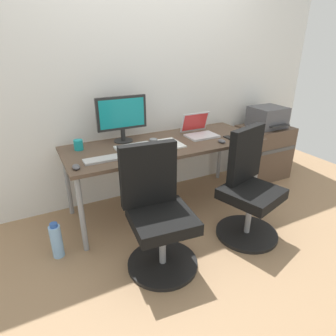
% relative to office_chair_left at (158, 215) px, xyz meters
% --- Properties ---
extents(ground_plane, '(5.28, 5.28, 0.00)m').
position_rel_office_chair_left_xyz_m(ground_plane, '(0.43, 0.71, -0.42)').
color(ground_plane, '#9E7A56').
extents(back_wall, '(4.40, 0.04, 2.60)m').
position_rel_office_chair_left_xyz_m(back_wall, '(0.43, 1.15, 0.88)').
color(back_wall, white).
rests_on(back_wall, ground).
extents(desk, '(1.90, 0.73, 0.70)m').
position_rel_office_chair_left_xyz_m(desk, '(0.43, 0.71, 0.22)').
color(desk, brown).
rests_on(desk, ground).
extents(office_chair_left, '(0.54, 0.54, 0.94)m').
position_rel_office_chair_left_xyz_m(office_chair_left, '(0.00, 0.00, 0.00)').
color(office_chair_left, black).
rests_on(office_chair_left, ground).
extents(office_chair_right, '(0.55, 0.55, 0.94)m').
position_rel_office_chair_left_xyz_m(office_chair_right, '(0.86, -0.00, 0.00)').
color(office_chair_right, black).
rests_on(office_chair_right, ground).
extents(side_cabinet, '(0.58, 0.48, 0.64)m').
position_rel_office_chair_left_xyz_m(side_cabinet, '(1.85, 0.83, -0.10)').
color(side_cabinet, brown).
rests_on(side_cabinet, ground).
extents(printer, '(0.38, 0.40, 0.24)m').
position_rel_office_chair_left_xyz_m(printer, '(1.85, 0.83, 0.34)').
color(printer, '#515156').
rests_on(printer, side_cabinet).
extents(water_bottle_on_floor, '(0.09, 0.09, 0.31)m').
position_rel_office_chair_left_xyz_m(water_bottle_on_floor, '(-0.69, 0.42, -0.28)').
color(water_bottle_on_floor, '#8CBFF2').
rests_on(water_bottle_on_floor, ground).
extents(desktop_monitor, '(0.48, 0.18, 0.43)m').
position_rel_office_chair_left_xyz_m(desktop_monitor, '(0.08, 0.93, 0.53)').
color(desktop_monitor, '#262626').
rests_on(desktop_monitor, desk).
extents(open_laptop, '(0.31, 0.29, 0.22)m').
position_rel_office_chair_left_xyz_m(open_laptop, '(0.84, 0.77, 0.33)').
color(open_laptop, silver).
rests_on(open_laptop, desk).
extents(keyboard_by_monitor, '(0.34, 0.12, 0.02)m').
position_rel_office_chair_left_xyz_m(keyboard_by_monitor, '(0.10, 0.73, 0.29)').
color(keyboard_by_monitor, silver).
rests_on(keyboard_by_monitor, desk).
extents(keyboard_by_laptop, '(0.34, 0.12, 0.02)m').
position_rel_office_chair_left_xyz_m(keyboard_by_laptop, '(-0.22, 0.54, 0.29)').
color(keyboard_by_laptop, '#B7B7B7').
rests_on(keyboard_by_laptop, desk).
extents(mouse_by_monitor, '(0.06, 0.10, 0.03)m').
position_rel_office_chair_left_xyz_m(mouse_by_monitor, '(-0.46, 0.47, 0.29)').
color(mouse_by_monitor, '#515156').
rests_on(mouse_by_monitor, desk).
extents(mouse_by_laptop, '(0.06, 0.10, 0.03)m').
position_rel_office_chair_left_xyz_m(mouse_by_laptop, '(0.90, 0.46, 0.29)').
color(mouse_by_laptop, '#515156').
rests_on(mouse_by_laptop, desk).
extents(coffee_mug, '(0.08, 0.08, 0.09)m').
position_rel_office_chair_left_xyz_m(coffee_mug, '(-0.35, 0.89, 0.32)').
color(coffee_mug, teal).
rests_on(coffee_mug, desk).
extents(pen_cup, '(0.07, 0.07, 0.10)m').
position_rel_office_chair_left_xyz_m(pen_cup, '(0.24, 0.57, 0.33)').
color(pen_cup, slate).
rests_on(pen_cup, desk).
extents(phone_near_monitor, '(0.07, 0.14, 0.01)m').
position_rel_office_chair_left_xyz_m(phone_near_monitor, '(1.06, 0.53, 0.28)').
color(phone_near_monitor, black).
rests_on(phone_near_monitor, desk).
extents(phone_near_laptop, '(0.07, 0.14, 0.01)m').
position_rel_office_chair_left_xyz_m(phone_near_laptop, '(0.14, 0.55, 0.28)').
color(phone_near_laptop, black).
rests_on(phone_near_laptop, desk).
extents(paper_pile, '(0.21, 0.30, 0.01)m').
position_rel_office_chair_left_xyz_m(paper_pile, '(0.44, 0.65, 0.28)').
color(paper_pile, white).
rests_on(paper_pile, desk).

